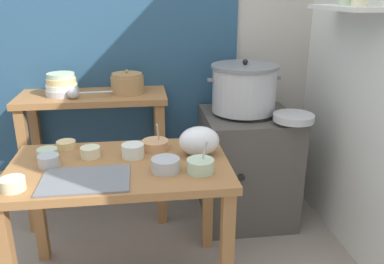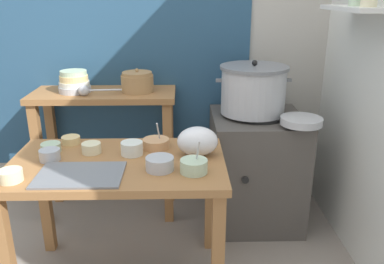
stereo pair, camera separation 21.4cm
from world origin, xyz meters
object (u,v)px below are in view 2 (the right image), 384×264
(stove_block, at_px, (255,169))
(clay_pot, at_px, (137,82))
(ladle, at_px, (85,90))
(prep_bowl_8, at_px, (51,147))
(steamer_pot, at_px, (253,89))
(prep_bowl_5, at_px, (160,163))
(prep_table, at_px, (118,180))
(plastic_bag, at_px, (197,141))
(prep_bowl_6, at_px, (194,165))
(prep_bowl_2, at_px, (132,148))
(prep_bowl_1, at_px, (10,175))
(prep_bowl_7, at_px, (71,140))
(bowl_stack_enamel, at_px, (74,82))
(serving_tray, at_px, (80,175))
(prep_bowl_4, at_px, (91,148))
(prep_bowl_0, at_px, (50,155))
(back_shelf_table, at_px, (106,123))
(wide_pan, at_px, (301,121))
(prep_bowl_3, at_px, (156,143))

(stove_block, distance_m, clay_pot, 1.00)
(ladle, bearing_deg, prep_bowl_8, -99.40)
(steamer_pot, bearing_deg, stove_block, -26.62)
(prep_bowl_8, bearing_deg, prep_bowl_5, -22.12)
(prep_table, bearing_deg, plastic_bag, 9.09)
(prep_bowl_6, bearing_deg, prep_table, 159.68)
(prep_bowl_2, relative_size, prep_bowl_6, 0.68)
(prep_bowl_1, xyz_separation_m, prep_bowl_7, (0.15, 0.47, -0.01))
(plastic_bag, relative_size, prep_bowl_6, 1.26)
(bowl_stack_enamel, xyz_separation_m, prep_bowl_8, (0.01, -0.62, -0.22))
(prep_table, bearing_deg, serving_tray, -130.59)
(steamer_pot, relative_size, clay_pot, 2.26)
(steamer_pot, xyz_separation_m, prep_bowl_4, (-0.95, -0.53, -0.19))
(clay_pot, relative_size, prep_bowl_7, 2.07)
(steamer_pot, xyz_separation_m, clay_pot, (-0.76, 0.11, 0.03))
(prep_bowl_0, distance_m, prep_bowl_2, 0.42)
(stove_block, distance_m, steamer_pot, 0.55)
(serving_tray, distance_m, prep_bowl_6, 0.54)
(back_shelf_table, bearing_deg, bowl_stack_enamel, 179.97)
(clay_pot, bearing_deg, wide_pan, -19.69)
(prep_table, xyz_separation_m, prep_bowl_3, (0.19, 0.18, 0.14))
(prep_table, xyz_separation_m, serving_tray, (-0.15, -0.17, 0.12))
(wide_pan, bearing_deg, prep_bowl_0, -165.18)
(prep_bowl_8, bearing_deg, bowl_stack_enamel, 90.94)
(bowl_stack_enamel, relative_size, prep_bowl_0, 2.03)
(steamer_pot, distance_m, wide_pan, 0.38)
(wide_pan, relative_size, prep_bowl_3, 1.62)
(prep_bowl_3, bearing_deg, prep_bowl_4, -168.60)
(back_shelf_table, height_order, prep_bowl_5, back_shelf_table)
(plastic_bag, bearing_deg, steamer_pot, 56.19)
(back_shelf_table, xyz_separation_m, prep_bowl_1, (-0.25, -0.96, 0.07))
(prep_table, xyz_separation_m, prep_bowl_8, (-0.37, 0.13, 0.14))
(back_shelf_table, height_order, wide_pan, back_shelf_table)
(serving_tray, distance_m, wide_pan, 1.32)
(wide_pan, distance_m, prep_bowl_5, 0.96)
(steamer_pot, distance_m, ladle, 1.08)
(bowl_stack_enamel, relative_size, wide_pan, 0.84)
(prep_bowl_5, bearing_deg, prep_bowl_8, 157.88)
(ladle, height_order, plastic_bag, ladle)
(back_shelf_table, height_order, plastic_bag, back_shelf_table)
(prep_bowl_2, distance_m, prep_bowl_5, 0.25)
(ladle, bearing_deg, prep_bowl_3, -44.23)
(ladle, xyz_separation_m, plastic_bag, (0.70, -0.58, -0.14))
(prep_bowl_5, bearing_deg, plastic_bag, 43.33)
(prep_bowl_7, bearing_deg, prep_bowl_8, -121.37)
(clay_pot, height_order, prep_bowl_8, clay_pot)
(prep_bowl_3, relative_size, prep_bowl_8, 1.49)
(serving_tray, height_order, prep_bowl_1, prep_bowl_1)
(steamer_pot, height_order, clay_pot, steamer_pot)
(prep_bowl_1, distance_m, prep_bowl_4, 0.44)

